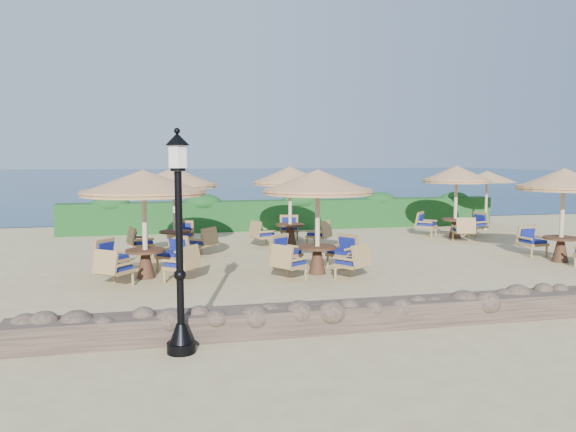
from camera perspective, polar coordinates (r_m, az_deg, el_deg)
The scene contains 12 objects.
ground at distance 16.30m, azimuth 5.59°, elevation -4.49°, with size 120.00×120.00×0.00m, color tan.
sea at distance 85.42m, azimuth -9.22°, elevation 3.94°, with size 160.00×160.00×0.00m, color #0B2747.
hedge at distance 23.10m, azimuth 0.04°, elevation 0.14°, with size 18.00×0.90×1.20m, color #154119.
stone_wall at distance 10.68m, azimuth 16.15°, elevation -9.10°, with size 15.00×0.65×0.44m, color brown.
lamp_post at distance 8.54m, azimuth -10.96°, elevation -3.59°, with size 0.44×0.44×3.31m.
extra_parasol at distance 24.12m, azimuth 19.57°, elevation 3.78°, with size 2.30×2.30×2.41m.
cafe_set_0 at distance 14.04m, azimuth -14.42°, elevation 1.40°, with size 3.03×3.03×2.65m.
cafe_set_1 at distance 14.14m, azimuth 3.02°, elevation 1.36°, with size 2.77×2.77×2.65m.
cafe_set_2 at distance 17.52m, azimuth 26.18°, elevation 2.12°, with size 2.56×2.86×2.65m.
cafe_set_3 at distance 17.45m, azimuth -11.47°, elevation 2.28°, with size 2.74×2.74×2.65m.
cafe_set_4 at distance 18.85m, azimuth 0.22°, elevation 2.60°, with size 2.72×2.71×2.65m.
cafe_set_5 at distance 21.38m, azimuth 16.71°, elevation 2.70°, with size 2.70×2.67×2.65m.
Camera 1 is at (-5.02, -15.22, 2.96)m, focal length 35.00 mm.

